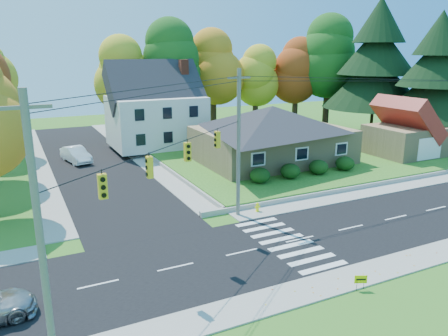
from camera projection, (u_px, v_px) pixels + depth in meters
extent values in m
plane|color=#3D7923|center=(300.00, 239.00, 26.46)|extent=(120.00, 120.00, 0.00)
cube|color=black|center=(300.00, 239.00, 26.46)|extent=(90.00, 8.00, 0.02)
cube|color=black|center=(90.00, 160.00, 45.57)|extent=(8.00, 44.00, 0.02)
cube|color=#9C9A90|center=(258.00, 212.00, 30.78)|extent=(90.00, 2.00, 0.08)
cube|color=#9C9A90|center=(358.00, 276.00, 22.12)|extent=(90.00, 2.00, 0.08)
cube|color=#3D7923|center=(285.00, 148.00, 50.13)|extent=(30.00, 30.00, 0.50)
cube|color=tan|center=(272.00, 144.00, 43.19)|extent=(14.00, 10.00, 3.20)
pyramid|color=#26262B|center=(272.00, 117.00, 42.49)|extent=(14.60, 10.60, 2.20)
cube|color=silver|center=(156.00, 121.00, 49.86)|extent=(10.00, 8.00, 5.60)
pyramid|color=#26262B|center=(155.00, 86.00, 48.82)|extent=(10.40, 8.40, 2.40)
cube|color=brown|center=(184.00, 102.00, 50.83)|extent=(0.90, 0.90, 9.60)
cube|color=tan|center=(405.00, 140.00, 45.72)|extent=(7.00, 6.00, 3.00)
pyramid|color=maroon|center=(408.00, 118.00, 45.12)|extent=(7.30, 6.30, 1.60)
cube|color=silver|center=(430.00, 149.00, 43.16)|extent=(3.20, 0.10, 2.20)
ellipsoid|color=#163A10|center=(260.00, 175.00, 35.94)|extent=(1.70, 1.70, 1.27)
ellipsoid|color=#163A10|center=(290.00, 171.00, 37.22)|extent=(1.70, 1.70, 1.27)
ellipsoid|color=#163A10|center=(319.00, 167.00, 38.50)|extent=(1.70, 1.70, 1.27)
ellipsoid|color=#163A10|center=(345.00, 163.00, 39.77)|extent=(1.70, 1.70, 1.27)
cylinder|color=#666059|center=(40.00, 240.00, 14.47)|extent=(0.26, 0.26, 10.00)
cube|color=#666059|center=(25.00, 107.00, 13.33)|extent=(1.60, 0.12, 0.12)
cylinder|color=#666059|center=(238.00, 145.00, 29.03)|extent=(0.26, 0.26, 10.00)
cube|color=#666059|center=(239.00, 78.00, 27.88)|extent=(1.60, 0.12, 0.12)
cube|color=gold|center=(103.00, 186.00, 17.03)|extent=(0.34, 0.26, 1.00)
cube|color=gold|center=(150.00, 167.00, 19.82)|extent=(0.26, 0.34, 1.00)
cube|color=gold|center=(188.00, 152.00, 22.84)|extent=(0.34, 0.26, 1.00)
cube|color=gold|center=(217.00, 140.00, 25.98)|extent=(0.26, 0.34, 1.00)
cylinder|color=black|center=(172.00, 145.00, 21.33)|extent=(13.02, 10.43, 0.04)
cylinder|color=#3F2A19|center=(126.00, 116.00, 54.23)|extent=(0.80, 0.80, 5.40)
sphere|color=gold|center=(124.00, 84.00, 53.22)|extent=(6.72, 6.72, 6.72)
sphere|color=gold|center=(123.00, 70.00, 52.78)|extent=(5.91, 5.91, 5.91)
sphere|color=gold|center=(122.00, 56.00, 52.34)|extent=(5.11, 5.11, 5.11)
cylinder|color=#3F2A19|center=(174.00, 111.00, 55.81)|extent=(0.86, 0.86, 6.30)
sphere|color=#1E5919|center=(173.00, 74.00, 54.62)|extent=(7.84, 7.84, 7.84)
sphere|color=#1E5919|center=(173.00, 58.00, 54.11)|extent=(6.90, 6.90, 6.90)
sphere|color=#1E5919|center=(172.00, 42.00, 53.60)|extent=(5.96, 5.96, 5.96)
cylinder|color=#3F2A19|center=(213.00, 109.00, 59.29)|extent=(0.83, 0.83, 5.85)
sphere|color=orange|center=(213.00, 77.00, 58.19)|extent=(7.28, 7.28, 7.28)
sphere|color=orange|center=(213.00, 63.00, 57.72)|extent=(6.41, 6.41, 6.41)
sphere|color=orange|center=(213.00, 49.00, 57.24)|extent=(5.53, 5.53, 5.53)
cylinder|color=#3F2A19|center=(255.00, 110.00, 61.10)|extent=(0.77, 0.77, 4.95)
sphere|color=gold|center=(256.00, 85.00, 60.17)|extent=(6.16, 6.16, 6.16)
sphere|color=gold|center=(256.00, 73.00, 59.77)|extent=(5.42, 5.42, 5.42)
sphere|color=gold|center=(256.00, 62.00, 59.37)|extent=(4.68, 4.68, 4.68)
cylinder|color=#3F2A19|center=(295.00, 107.00, 62.73)|extent=(0.80, 0.80, 5.40)
sphere|color=#9F3B14|center=(296.00, 80.00, 61.72)|extent=(6.72, 6.72, 6.72)
sphere|color=#9F3B14|center=(297.00, 68.00, 61.28)|extent=(5.91, 5.91, 5.91)
sphere|color=#9F3B14|center=(297.00, 55.00, 60.84)|extent=(5.11, 5.11, 5.11)
cylinder|color=#3F2A19|center=(326.00, 103.00, 62.53)|extent=(0.89, 0.89, 6.75)
sphere|color=#1E5919|center=(328.00, 68.00, 61.26)|extent=(8.40, 8.40, 8.40)
sphere|color=#1E5919|center=(329.00, 52.00, 60.72)|extent=(7.39, 7.39, 7.39)
sphere|color=#1E5919|center=(330.00, 37.00, 60.17)|extent=(6.38, 6.38, 6.38)
cylinder|color=#3F2A19|center=(371.00, 124.00, 56.53)|extent=(0.40, 0.40, 2.88)
cone|color=black|center=(375.00, 81.00, 55.12)|extent=(12.80, 12.80, 6.72)
cone|color=black|center=(378.00, 49.00, 54.12)|extent=(9.60, 9.60, 6.08)
cone|color=black|center=(380.00, 20.00, 53.20)|extent=(6.40, 6.40, 5.44)
cylinder|color=#3F2A19|center=(429.00, 135.00, 50.07)|extent=(0.40, 0.40, 2.52)
cone|color=black|center=(434.00, 93.00, 48.84)|extent=(11.20, 11.20, 5.88)
cone|color=black|center=(438.00, 62.00, 47.96)|extent=(8.40, 8.40, 5.32)
cone|color=black|center=(441.00, 33.00, 47.16)|extent=(5.60, 5.60, 4.76)
imported|color=white|center=(76.00, 155.00, 44.52)|extent=(2.70, 5.06, 1.58)
cylinder|color=#FFEE0B|center=(257.00, 212.00, 30.92)|extent=(0.32, 0.32, 0.09)
cylinder|color=#FFEE0B|center=(257.00, 208.00, 30.85)|extent=(0.21, 0.21, 0.48)
sphere|color=#FFEE0B|center=(258.00, 204.00, 30.78)|extent=(0.23, 0.23, 0.23)
cylinder|color=#FFEE0B|center=(257.00, 207.00, 30.83)|extent=(0.40, 0.12, 0.11)
cylinder|color=black|center=(357.00, 286.00, 20.73)|extent=(0.02, 0.02, 0.51)
cylinder|color=black|center=(364.00, 284.00, 20.92)|extent=(0.02, 0.02, 0.51)
cube|color=#E2DB00|center=(361.00, 279.00, 20.74)|extent=(0.57, 0.28, 0.40)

